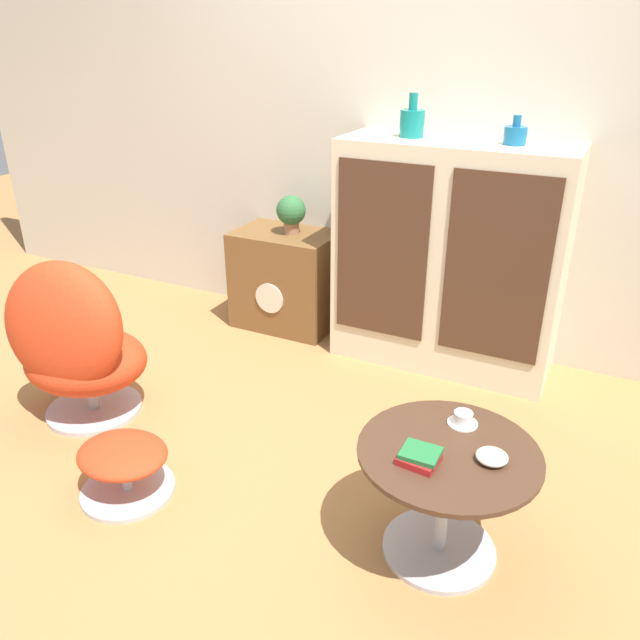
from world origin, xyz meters
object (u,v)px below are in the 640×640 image
at_px(ottoman, 124,462).
at_px(potted_plant, 291,212).
at_px(vase_inner_left, 515,135).
at_px(teacup, 463,419).
at_px(bowl, 492,457).
at_px(coffee_table, 445,487).
at_px(vase_leftmost, 412,122).
at_px(sideboard, 448,258).
at_px(book_stack, 420,457).
at_px(egg_chair, 75,345).
at_px(tv_console, 286,279).

distance_m(ottoman, potted_plant, 1.78).
bearing_deg(vase_inner_left, teacup, -82.75).
distance_m(potted_plant, bowl, 2.09).
height_order(coffee_table, bowl, bowl).
relative_size(teacup, bowl, 1.02).
bearing_deg(vase_inner_left, vase_leftmost, 180.00).
bearing_deg(sideboard, coffee_table, -73.32).
bearing_deg(book_stack, bowl, 27.51).
height_order(vase_inner_left, book_stack, vase_inner_left).
xyz_separation_m(egg_chair, bowl, (1.90, -0.07, 0.07)).
bearing_deg(coffee_table, book_stack, -123.82).
xyz_separation_m(tv_console, book_stack, (1.35, -1.52, 0.16)).
xyz_separation_m(vase_inner_left, potted_plant, (-1.22, 0.02, -0.52)).
bearing_deg(egg_chair, bowl, -2.02).
relative_size(coffee_table, potted_plant, 2.69).
height_order(ottoman, potted_plant, potted_plant).
bearing_deg(egg_chair, tv_console, 75.69).
xyz_separation_m(tv_console, vase_leftmost, (0.76, -0.02, 0.98)).
distance_m(tv_console, potted_plant, 0.43).
relative_size(ottoman, teacup, 3.52).
height_order(potted_plant, teacup, potted_plant).
distance_m(coffee_table, vase_leftmost, 1.84).
height_order(potted_plant, bowl, potted_plant).
bearing_deg(book_stack, ottoman, -172.34).
relative_size(vase_leftmost, vase_inner_left, 1.57).
distance_m(tv_console, book_stack, 2.04).
bearing_deg(book_stack, teacup, 75.76).
distance_m(egg_chair, vase_leftmost, 1.94).
distance_m(sideboard, bowl, 1.51).
distance_m(vase_inner_left, bowl, 1.63).
xyz_separation_m(egg_chair, book_stack, (1.70, -0.17, 0.08)).
relative_size(sideboard, egg_chair, 1.47).
relative_size(tv_console, potted_plant, 2.68).
distance_m(egg_chair, ottoman, 0.68).
height_order(tv_console, coffee_table, tv_console).
distance_m(sideboard, tv_console, 1.05).
xyz_separation_m(coffee_table, potted_plant, (-1.38, 1.42, 0.44)).
height_order(potted_plant, book_stack, potted_plant).
xyz_separation_m(sideboard, tv_console, (-1.00, 0.02, -0.30)).
distance_m(teacup, bowl, 0.21).
bearing_deg(coffee_table, sideboard, 106.68).
xyz_separation_m(egg_chair, vase_inner_left, (1.61, 1.33, 0.87)).
xyz_separation_m(vase_inner_left, book_stack, (0.09, -1.51, -0.79)).
xyz_separation_m(potted_plant, teacup, (1.38, -1.25, -0.27)).
relative_size(potted_plant, book_stack, 1.74).
height_order(egg_chair, vase_inner_left, vase_inner_left).
xyz_separation_m(sideboard, book_stack, (0.35, -1.50, -0.14)).
distance_m(vase_leftmost, teacup, 1.62).
height_order(tv_console, bowl, tv_console).
height_order(coffee_table, potted_plant, potted_plant).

